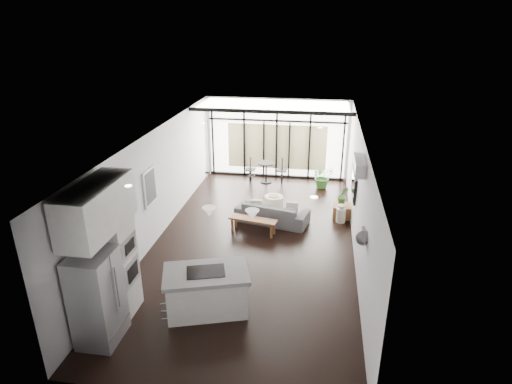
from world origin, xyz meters
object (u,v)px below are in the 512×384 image
(fridge, at_px, (97,298))
(sofa, at_px, (272,209))
(tv, at_px, (354,186))
(console_bench, at_px, (253,226))
(milk_can, at_px, (341,213))
(island, at_px, (207,291))
(pouf, at_px, (274,203))

(fridge, relative_size, sofa, 0.85)
(fridge, relative_size, tv, 1.56)
(fridge, xyz_separation_m, console_bench, (1.98, 4.42, -0.65))
(milk_can, bearing_deg, sofa, -170.89)
(sofa, bearing_deg, milk_can, -157.53)
(island, relative_size, console_bench, 1.24)
(fridge, height_order, milk_can, fridge)
(console_bench, height_order, pouf, pouf)
(pouf, bearing_deg, sofa, -86.24)
(fridge, relative_size, console_bench, 1.33)
(fridge, relative_size, pouf, 3.12)
(sofa, bearing_deg, pouf, -72.89)
(console_bench, bearing_deg, island, -85.16)
(tv, bearing_deg, fridge, -132.59)
(console_bench, height_order, tv, tv)
(console_bench, relative_size, tv, 1.17)
(sofa, xyz_separation_m, pouf, (-0.05, 0.81, -0.17))
(milk_can, bearing_deg, pouf, 165.61)
(island, distance_m, tv, 4.94)
(milk_can, xyz_separation_m, tv, (0.24, -0.50, 1.04))
(sofa, height_order, pouf, sofa)
(island, relative_size, sofa, 0.80)
(island, xyz_separation_m, tv, (2.91, 3.89, 0.86))
(island, xyz_separation_m, sofa, (0.77, 4.09, -0.05))
(console_bench, bearing_deg, fridge, -103.43)
(island, xyz_separation_m, pouf, (0.72, 4.90, -0.22))
(sofa, distance_m, tv, 2.34)
(sofa, bearing_deg, island, 92.71)
(pouf, bearing_deg, island, -98.31)
(island, height_order, sofa, island)
(island, distance_m, fridge, 1.99)
(fridge, xyz_separation_m, pouf, (2.35, 5.95, -0.64))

